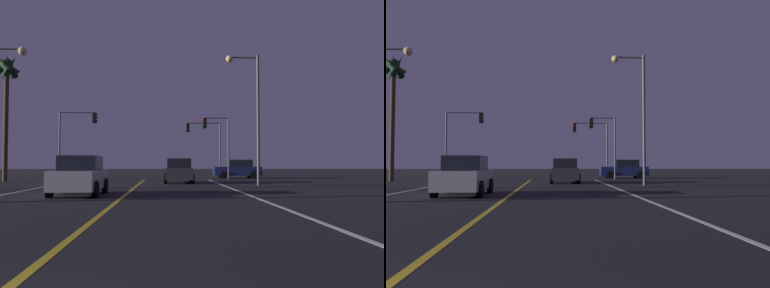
# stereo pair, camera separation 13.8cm
# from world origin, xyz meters

# --- Properties ---
(lane_edge_right) EXTENTS (0.16, 39.42, 0.01)m
(lane_edge_right) POSITION_xyz_m (5.33, 13.71, 0.00)
(lane_edge_right) COLOR silver
(lane_edge_right) RESTS_ON ground
(lane_center_divider) EXTENTS (0.16, 39.42, 0.01)m
(lane_center_divider) POSITION_xyz_m (0.00, 13.71, 0.00)
(lane_center_divider) COLOR gold
(lane_center_divider) RESTS_ON ground
(car_crossing_side) EXTENTS (4.30, 2.02, 1.70)m
(car_crossing_side) POSITION_xyz_m (8.36, 36.25, 0.82)
(car_crossing_side) COLOR black
(car_crossing_side) RESTS_ON ground
(car_oncoming) EXTENTS (2.02, 4.30, 1.70)m
(car_oncoming) POSITION_xyz_m (-1.95, 16.12, 0.82)
(car_oncoming) COLOR black
(car_oncoming) RESTS_ON ground
(car_ahead_far) EXTENTS (2.02, 4.30, 1.70)m
(car_ahead_far) POSITION_xyz_m (2.66, 27.22, 0.82)
(car_ahead_far) COLOR black
(car_ahead_far) RESTS_ON ground
(traffic_light_near_right) EXTENTS (2.36, 0.36, 5.33)m
(traffic_light_near_right) POSITION_xyz_m (6.09, 33.92, 3.92)
(traffic_light_near_right) COLOR #4C4C51
(traffic_light_near_right) RESTS_ON ground
(traffic_light_near_left) EXTENTS (3.22, 0.36, 5.71)m
(traffic_light_near_left) POSITION_xyz_m (-5.69, 33.92, 4.23)
(traffic_light_near_left) COLOR #4C4C51
(traffic_light_near_left) RESTS_ON ground
(traffic_light_far_right) EXTENTS (3.53, 0.36, 5.39)m
(traffic_light_far_right) POSITION_xyz_m (5.49, 39.42, 4.03)
(traffic_light_far_right) COLOR #4C4C51
(traffic_light_far_right) RESTS_ON ground
(street_lamp_right_near) EXTENTS (2.68, 0.44, 8.15)m
(street_lamp_right_near) POSITION_xyz_m (6.86, 7.04, 5.20)
(street_lamp_right_near) COLOR #4C4C51
(street_lamp_right_near) RESTS_ON ground
(street_lamp_right_far) EXTENTS (2.10, 0.44, 8.11)m
(street_lamp_right_far) POSITION_xyz_m (7.01, 23.53, 5.13)
(street_lamp_right_far) COLOR #4C4C51
(street_lamp_right_far) RESTS_ON ground
(palm_tree_left_far) EXTENTS (2.17, 2.03, 9.74)m
(palm_tree_left_far) POSITION_xyz_m (-10.32, 30.48, 7.75)
(palm_tree_left_far) COLOR #473826
(palm_tree_left_far) RESTS_ON ground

